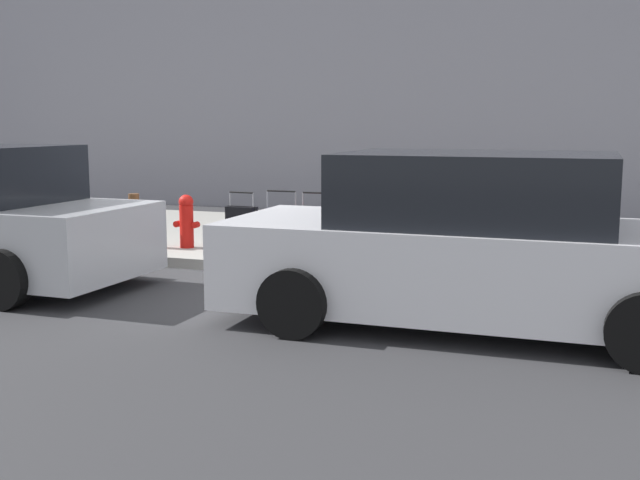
{
  "coord_description": "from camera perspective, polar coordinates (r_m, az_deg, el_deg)",
  "views": [
    {
      "loc": [
        -4.79,
        8.99,
        1.94
      ],
      "look_at": [
        -1.69,
        0.24,
        0.53
      ],
      "focal_mm": 43.71,
      "sensor_mm": 36.0,
      "label": 1
    }
  ],
  "objects": [
    {
      "name": "ground_plane",
      "position": [
        10.37,
        -8.41,
        -2.21
      ],
      "size": [
        40.0,
        40.0,
        0.0
      ],
      "primitive_type": "plane",
      "color": "#333335"
    },
    {
      "name": "suitcase_red_1",
      "position": [
        10.16,
        5.24,
        0.41
      ],
      "size": [
        0.37,
        0.21,
        0.93
      ],
      "color": "red",
      "rests_on": "sidewalk_curb"
    },
    {
      "name": "bollard_post",
      "position": [
        11.62,
        -13.42,
        1.43
      ],
      "size": [
        0.16,
        0.16,
        0.77
      ],
      "primitive_type": "cylinder",
      "color": "brown",
      "rests_on": "sidewalk_curb"
    },
    {
      "name": "suitcase_maroon_3",
      "position": [
        10.48,
        -0.35,
        0.58
      ],
      "size": [
        0.42,
        0.23,
        0.88
      ],
      "color": "maroon",
      "rests_on": "sidewalk_curb"
    },
    {
      "name": "fire_hydrant",
      "position": [
        11.35,
        -9.75,
        1.46
      ],
      "size": [
        0.39,
        0.21,
        0.77
      ],
      "color": "red",
      "rests_on": "sidewalk_curb"
    },
    {
      "name": "suitcase_navy_4",
      "position": [
        10.78,
        -2.83,
        0.55
      ],
      "size": [
        0.49,
        0.23,
        0.87
      ],
      "color": "navy",
      "rests_on": "sidewalk_curb"
    },
    {
      "name": "suitcase_olive_0",
      "position": [
        10.09,
        7.94,
        0.48
      ],
      "size": [
        0.41,
        0.25,
        0.97
      ],
      "color": "#59601E",
      "rests_on": "sidewalk_curb"
    },
    {
      "name": "suitcase_black_5",
      "position": [
        10.89,
        -5.74,
        0.8
      ],
      "size": [
        0.44,
        0.22,
        0.85
      ],
      "color": "black",
      "rests_on": "sidewalk_curb"
    },
    {
      "name": "sidewalk_curb",
      "position": [
        12.59,
        -3.11,
        0.11
      ],
      "size": [
        18.0,
        5.0,
        0.14
      ],
      "primitive_type": "cube",
      "color": "#9E9B93",
      "rests_on": "ground_plane"
    },
    {
      "name": "parked_car_white_0",
      "position": [
        7.5,
        11.28,
        -0.45
      ],
      "size": [
        4.77,
        2.14,
        1.65
      ],
      "color": "silver",
      "rests_on": "ground_plane"
    },
    {
      "name": "suitcase_silver_2",
      "position": [
        10.33,
        2.53,
        0.72
      ],
      "size": [
        0.49,
        0.25,
        1.04
      ],
      "color": "#9EA0A8",
      "rests_on": "sidewalk_curb"
    }
  ]
}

